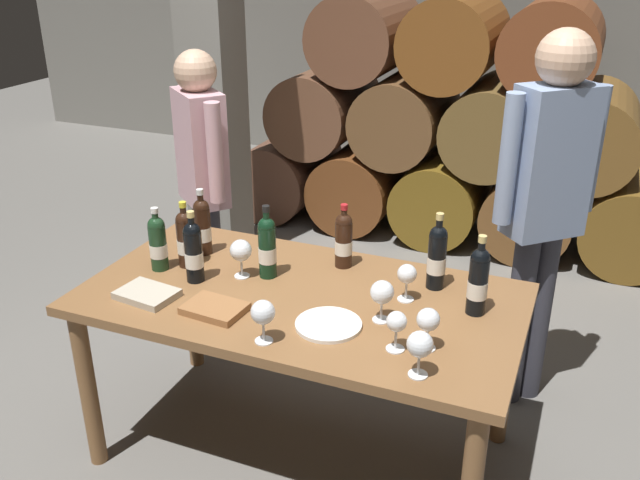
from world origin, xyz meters
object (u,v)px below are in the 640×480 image
object	(u,v)px
wine_bottle_4	(202,226)
wine_bottle_6	(185,238)
wine_glass_5	(420,345)
leather_ledger	(215,309)
wine_bottle_7	(194,251)
tasting_notebook	(147,294)
wine_glass_2	(397,323)
sommelier_presenting	(546,192)
wine_bottle_0	(437,256)
wine_bottle_3	(344,240)
dining_table	(301,315)
wine_glass_4	(428,321)
taster_seated_left	(203,173)
wine_glass_1	(407,275)
serving_plate	(328,325)
wine_glass_3	(382,293)
wine_bottle_1	(158,243)
wine_bottle_2	(267,246)
wine_glass_0	(241,251)
wine_bottle_5	(478,280)
wine_glass_6	(263,313)

from	to	relation	value
wine_bottle_4	wine_bottle_6	bearing A→B (deg)	-90.45
wine_glass_5	leather_ledger	world-z (taller)	wine_glass_5
wine_bottle_7	tasting_notebook	world-z (taller)	wine_bottle_7
wine_glass_2	sommelier_presenting	distance (m)	1.06
wine_bottle_4	wine_bottle_0	bearing A→B (deg)	4.09
wine_bottle_7	leather_ledger	xyz separation A→B (m)	(0.20, -0.19, -0.12)
wine_bottle_0	wine_bottle_3	size ratio (longest dim) A/B	1.13
dining_table	wine_glass_2	size ratio (longest dim) A/B	11.73
tasting_notebook	wine_bottle_4	bearing A→B (deg)	98.08
wine_glass_5	leather_ledger	size ratio (longest dim) A/B	0.72
wine_glass_4	taster_seated_left	world-z (taller)	taster_seated_left
wine_glass_1	serving_plate	world-z (taller)	wine_glass_1
wine_bottle_7	wine_glass_3	distance (m)	0.79
wine_bottle_4	taster_seated_left	xyz separation A→B (m)	(-0.32, 0.53, 0.03)
wine_bottle_1	wine_glass_1	world-z (taller)	wine_bottle_1
wine_bottle_2	wine_bottle_6	bearing A→B (deg)	-173.47
wine_glass_0	wine_bottle_3	bearing A→B (deg)	35.72
wine_bottle_0	wine_bottle_5	world-z (taller)	wine_bottle_0
leather_ledger	sommelier_presenting	distance (m)	1.47
wine_bottle_0	taster_seated_left	size ratio (longest dim) A/B	0.20
wine_bottle_4	serving_plate	distance (m)	0.83
wine_bottle_2	wine_glass_6	xyz separation A→B (m)	(0.21, -0.45, -0.02)
wine_bottle_0	wine_glass_0	distance (m)	0.78
wine_bottle_6	taster_seated_left	bearing A→B (deg)	115.47
wine_glass_4	serving_plate	bearing A→B (deg)	178.80
wine_bottle_6	wine_bottle_7	distance (m)	0.15
wine_bottle_3	taster_seated_left	distance (m)	1.02
wine_bottle_4	dining_table	bearing A→B (deg)	-19.08
serving_plate	dining_table	bearing A→B (deg)	136.70
wine_bottle_4	sommelier_presenting	distance (m)	1.47
wine_bottle_3	wine_glass_3	bearing A→B (deg)	-52.31
wine_bottle_5	wine_glass_2	bearing A→B (deg)	-119.96
wine_glass_6	wine_glass_0	bearing A→B (deg)	126.81
wine_bottle_7	wine_glass_3	size ratio (longest dim) A/B	1.88
wine_bottle_0	wine_bottle_1	distance (m)	1.14
wine_bottle_1	taster_seated_left	distance (m)	0.77
wine_bottle_1	wine_bottle_6	bearing A→B (deg)	38.86
wine_bottle_2	sommelier_presenting	size ratio (longest dim) A/B	0.18
wine_bottle_6	wine_glass_2	size ratio (longest dim) A/B	1.98
wine_glass_0	taster_seated_left	distance (m)	0.89
wine_bottle_5	tasting_notebook	bearing A→B (deg)	-163.00
wine_bottle_5	wine_glass_6	size ratio (longest dim) A/B	1.96
wine_glass_4	wine_glass_3	bearing A→B (deg)	149.18
wine_glass_3	sommelier_presenting	world-z (taller)	sommelier_presenting
wine_bottle_1	wine_glass_1	bearing A→B (deg)	7.33
wine_bottle_3	sommelier_presenting	xyz separation A→B (m)	(0.74, 0.45, 0.16)
dining_table	wine_glass_6	world-z (taller)	wine_glass_6
taster_seated_left	wine_bottle_7	bearing A→B (deg)	-61.28
taster_seated_left	wine_bottle_0	bearing A→B (deg)	-19.05
wine_bottle_1	serving_plate	size ratio (longest dim) A/B	1.14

